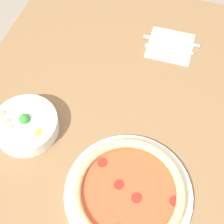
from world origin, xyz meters
TOP-DOWN VIEW (x-y plane):
  - ground_plane at (0.00, 0.00)m, footprint 8.00×8.00m
  - dining_table at (0.00, 0.00)m, footprint 1.31×1.03m
  - pizza at (-0.19, -0.07)m, footprint 0.34×0.34m
  - bowl at (-0.08, 0.27)m, footprint 0.19×0.19m
  - napkin at (0.37, -0.07)m, footprint 0.16×0.16m
  - fork at (0.35, -0.07)m, footprint 0.02×0.17m
  - knife at (0.39, -0.08)m, footprint 0.02×0.20m

SIDE VIEW (x-z plane):
  - ground_plane at x=0.00m, z-range 0.00..0.00m
  - dining_table at x=0.00m, z-range 0.28..1.00m
  - napkin at x=0.37m, z-range 0.72..0.73m
  - knife at x=0.39m, z-range 0.73..0.73m
  - fork at x=0.35m, z-range 0.73..0.73m
  - pizza at x=-0.19m, z-range 0.72..0.76m
  - bowl at x=-0.08m, z-range 0.72..0.79m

